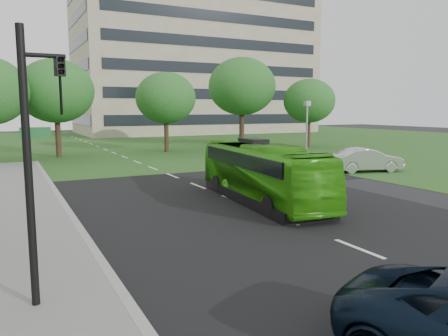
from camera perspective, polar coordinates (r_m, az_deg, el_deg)
name	(u,v)px	position (r m, az deg, el deg)	size (l,w,h in m)	color
ground	(316,232)	(15.19, 11.91, -8.23)	(160.00, 160.00, 0.00)	black
street_surfaces	(130,161)	(35.47, -12.19, 0.89)	(120.00, 120.00, 0.15)	black
office_building	(195,62)	(80.10, -3.84, 13.68)	(40.10, 20.10, 25.00)	gray
tree_park_b	(56,91)	(40.29, -21.11, 9.35)	(6.39, 6.39, 8.37)	black
tree_park_c	(166,98)	(42.60, -7.61, 9.05)	(5.75, 5.75, 7.64)	black
tree_park_d	(242,86)	(48.28, 2.36, 10.59)	(7.34, 7.34, 9.70)	black
tree_park_e	(309,101)	(48.28, 11.07, 8.60)	(5.52, 5.52, 7.36)	black
bus	(262,173)	(19.58, 4.97, -0.64)	(2.18, 9.32, 2.59)	#329A11
sedan	(366,160)	(30.35, 18.04, 1.01)	(1.68, 4.82, 1.59)	#B2B2B6
traffic_light	(37,148)	(9.39, -23.26, 2.45)	(0.92, 0.27, 5.73)	black
camera_pole	(307,125)	(31.57, 10.76, 5.57)	(0.44, 0.40, 4.70)	gray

